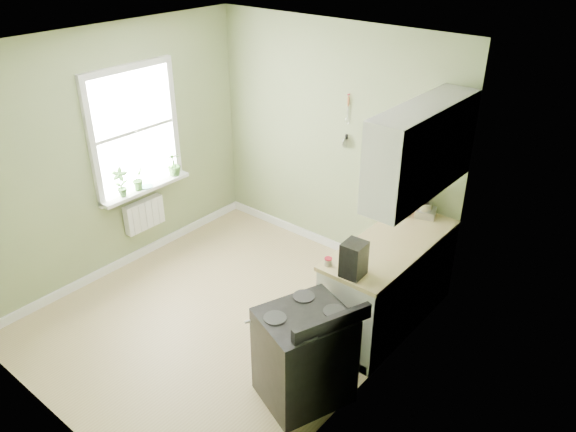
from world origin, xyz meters
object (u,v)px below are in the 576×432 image
Objects in this scene: kettle at (406,207)px; stove at (304,355)px; coffee_maker at (353,260)px; stand_mixer at (429,199)px.

stove is at bearing -85.20° from kettle.
stove is 0.89m from coffee_maker.
coffee_maker is (0.02, 0.63, 0.63)m from stove.
coffee_maker is (0.03, -1.42, -0.02)m from stand_mixer.
stand_mixer is 1.42m from coffee_maker.
stand_mixer is at bearing 91.33° from coffee_maker.
kettle is (-0.16, 1.86, 0.58)m from stove.
kettle is at bearing 98.18° from coffee_maker.
coffee_maker is at bearing -81.82° from kettle.
stove is 1.96m from kettle.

